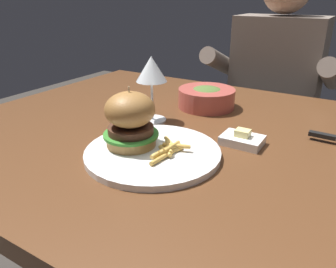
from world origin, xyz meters
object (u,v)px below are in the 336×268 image
Objects in this scene: diner_person at (271,113)px; burger_sandwich at (130,119)px; butter_dish at (241,140)px; soup_bowl at (206,97)px; main_plate at (153,153)px; wine_glass at (151,72)px.

burger_sandwich is at bearing -94.92° from diner_person.
burger_sandwich is 1.42× the size of butter_dish.
burger_sandwich reaches higher than soup_bowl.
main_plate is 2.21× the size of burger_sandwich.
diner_person reaches higher than main_plate.
burger_sandwich is (-0.05, -0.00, 0.07)m from main_plate.
burger_sandwich is at bearing -142.00° from butter_dish.
diner_person reaches higher than wine_glass.
soup_bowl is (0.01, 0.36, -0.04)m from burger_sandwich.
soup_bowl is 0.60m from diner_person.
butter_dish is at bearing 46.50° from main_plate.
butter_dish is (0.26, -0.03, -0.12)m from wine_glass.
soup_bowl is at bearing 96.97° from main_plate.
wine_glass is 1.02× the size of soup_bowl.
wine_glass is at bearing 110.09° from burger_sandwich.
butter_dish is at bearing 38.00° from burger_sandwich.
soup_bowl reaches higher than butter_dish.
diner_person is (0.08, 0.92, -0.25)m from burger_sandwich.
diner_person is at bearing 88.45° from main_plate.
main_plate is 0.09m from burger_sandwich.
diner_person is (0.14, 0.74, -0.31)m from wine_glass.
wine_glass is at bearing -101.10° from diner_person.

